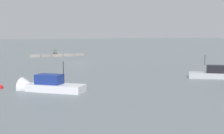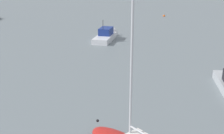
# 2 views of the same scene
# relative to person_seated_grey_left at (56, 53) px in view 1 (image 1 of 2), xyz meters

# --- Properties ---
(ground_plane) EXTENTS (500.00, 500.00, 0.00)m
(ground_plane) POSITION_rel_person_seated_grey_left_xyz_m (-0.24, 20.13, -0.95)
(ground_plane) COLOR slate
(seawall_pier) EXTENTS (14.95, 1.72, 0.70)m
(seawall_pier) POSITION_rel_person_seated_grey_left_xyz_m (-0.24, -0.17, -0.60)
(seawall_pier) COLOR gray
(seawall_pier) RESTS_ON ground_plane
(person_seated_grey_left) EXTENTS (0.43, 0.63, 0.73)m
(person_seated_grey_left) POSITION_rel_person_seated_grey_left_xyz_m (0.00, 0.00, 0.00)
(person_seated_grey_left) COLOR #1E2333
(person_seated_grey_left) RESTS_ON seawall_pier
(person_seated_brown_right) EXTENTS (0.43, 0.63, 0.73)m
(person_seated_brown_right) POSITION_rel_person_seated_grey_left_xyz_m (0.56, 0.03, 0.00)
(person_seated_brown_right) COLOR #1E2333
(person_seated_brown_right) RESTS_ON seawall_pier
(umbrella_open_green) EXTENTS (1.49, 1.49, 1.32)m
(umbrella_open_green) POSITION_rel_person_seated_grey_left_xyz_m (0.27, -0.12, 0.88)
(umbrella_open_green) COLOR black
(umbrella_open_green) RESTS_ON seawall_pier
(motorboat_grey_near) EXTENTS (7.45, 6.09, 4.19)m
(motorboat_grey_near) POSITION_rel_person_seated_grey_left_xyz_m (-12.18, 50.46, -0.51)
(motorboat_grey_near) COLOR #ADB2B7
(motorboat_grey_near) RESTS_ON ground_plane
(motorboat_white_mid) EXTENTS (7.30, 6.65, 4.26)m
(motorboat_white_mid) POSITION_rel_person_seated_grey_left_xyz_m (12.84, 50.90, -0.50)
(motorboat_white_mid) COLOR silver
(motorboat_white_mid) RESTS_ON ground_plane
(mooring_buoy_mid) EXTENTS (0.67, 0.67, 0.67)m
(mooring_buoy_mid) POSITION_rel_person_seated_grey_left_xyz_m (17.45, 47.29, -0.84)
(mooring_buoy_mid) COLOR red
(mooring_buoy_mid) RESTS_ON ground_plane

